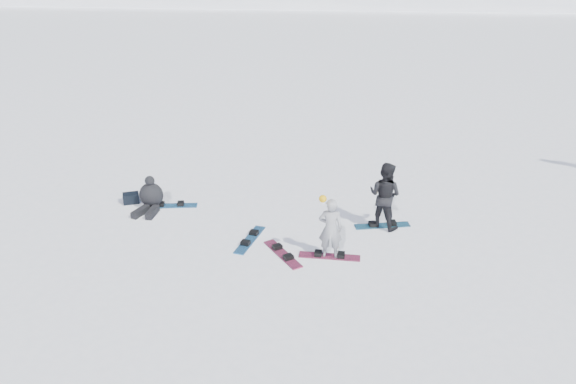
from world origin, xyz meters
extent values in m
plane|color=white|center=(0.00, 0.00, 0.00)|extent=(420.00, 420.00, 0.00)
cube|color=white|center=(0.00, 55.00, -1.00)|extent=(90.00, 14.00, 5.00)
ellipsoid|color=white|center=(-70.00, 170.00, -13.61)|extent=(143.00, 110.00, 49.50)
ellipsoid|color=white|center=(20.00, 200.00, -14.63)|extent=(182.00, 140.00, 53.20)
imported|color=#A1A2A6|center=(-0.83, 0.43, 0.79)|extent=(0.59, 0.39, 1.58)
sphere|color=#F1AF0C|center=(-1.03, 0.31, 1.63)|extent=(0.18, 0.18, 0.18)
imported|color=black|center=(0.54, 2.16, 0.92)|extent=(1.12, 1.05, 1.84)
ellipsoid|color=black|center=(-6.03, 2.68, 0.38)|extent=(0.80, 0.72, 0.72)
sphere|color=black|center=(-6.03, 2.68, 0.83)|extent=(0.28, 0.28, 0.28)
cube|color=black|center=(-5.85, 2.17, 0.09)|extent=(0.23, 0.64, 0.18)
cube|color=black|center=(-6.20, 2.17, 0.09)|extent=(0.39, 0.66, 0.18)
cube|color=black|center=(-6.73, 2.88, 0.15)|extent=(0.53, 0.44, 0.30)
cube|color=#942046|center=(-0.83, 0.43, 0.01)|extent=(1.51, 0.33, 0.03)
cube|color=#165A7D|center=(0.54, 2.16, 0.01)|extent=(1.53, 0.60, 0.03)
cube|color=#1A5A93|center=(-2.90, 1.04, 0.01)|extent=(0.62, 1.52, 0.03)
cube|color=#1C659E|center=(-5.50, 2.77, 0.01)|extent=(1.53, 0.50, 0.03)
cube|color=maroon|center=(-1.98, 0.42, 0.01)|extent=(1.10, 1.38, 0.03)
camera|label=1|loc=(-0.66, -11.40, 7.23)|focal=35.00mm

